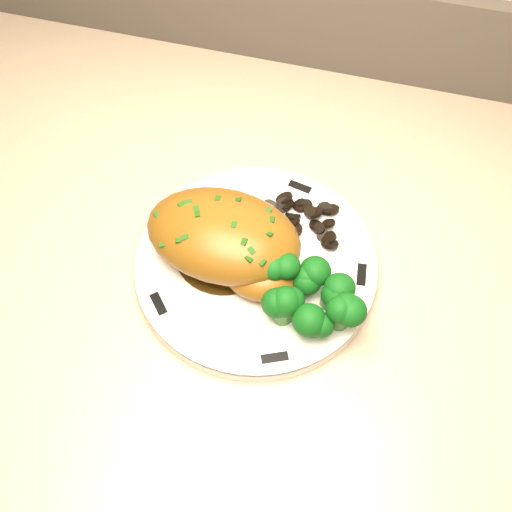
# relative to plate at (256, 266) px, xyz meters

# --- Properties ---
(plate) EXTENTS (0.24, 0.24, 0.02)m
(plate) POSITION_rel_plate_xyz_m (0.00, 0.00, 0.00)
(plate) COLOR white
(plate) RESTS_ON counter
(rim_accent_0) EXTENTS (0.01, 0.03, 0.00)m
(rim_accent_0) POSITION_rel_plate_xyz_m (0.10, 0.01, 0.01)
(rim_accent_0) COLOR black
(rim_accent_0) RESTS_ON plate
(rim_accent_1) EXTENTS (0.03, 0.01, 0.00)m
(rim_accent_1) POSITION_rel_plate_xyz_m (0.02, 0.10, 0.01)
(rim_accent_1) COLOR black
(rim_accent_1) RESTS_ON plate
(rim_accent_2) EXTENTS (0.02, 0.03, 0.00)m
(rim_accent_2) POSITION_rel_plate_xyz_m (-0.09, 0.05, 0.01)
(rim_accent_2) COLOR black
(rim_accent_2) RESTS_ON plate
(rim_accent_3) EXTENTS (0.02, 0.02, 0.00)m
(rim_accent_3) POSITION_rel_plate_xyz_m (-0.08, -0.07, 0.01)
(rim_accent_3) COLOR black
(rim_accent_3) RESTS_ON plate
(rim_accent_4) EXTENTS (0.03, 0.02, 0.00)m
(rim_accent_4) POSITION_rel_plate_xyz_m (0.04, -0.09, 0.01)
(rim_accent_4) COLOR black
(rim_accent_4) RESTS_ON plate
(gravy_pool) EXTENTS (0.10, 0.10, 0.00)m
(gravy_pool) POSITION_rel_plate_xyz_m (-0.03, 0.00, 0.01)
(gravy_pool) COLOR #37250A
(gravy_pool) RESTS_ON plate
(chicken_breast) EXTENTS (0.16, 0.11, 0.06)m
(chicken_breast) POSITION_rel_plate_xyz_m (-0.03, -0.00, 0.04)
(chicken_breast) COLOR brown
(chicken_breast) RESTS_ON plate
(mushroom_pile) EXTENTS (0.07, 0.05, 0.02)m
(mushroom_pile) POSITION_rel_plate_xyz_m (0.03, 0.06, 0.01)
(mushroom_pile) COLOR black
(mushroom_pile) RESTS_ON plate
(broccoli_florets) EXTENTS (0.09, 0.07, 0.04)m
(broccoli_florets) POSITION_rel_plate_xyz_m (0.06, -0.04, 0.03)
(broccoli_florets) COLOR #437933
(broccoli_florets) RESTS_ON plate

